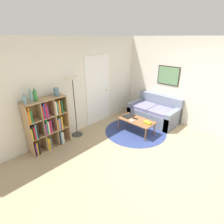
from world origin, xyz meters
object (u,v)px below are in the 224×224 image
object	(u,v)px
floor_lamp	(73,89)
bottle_middle	(31,97)
coffee_table	(136,121)
bottle_right	(35,96)
bottle_left	(25,100)
laptop	(129,116)
bowl	(132,121)
couch	(154,113)
bookshelf	(47,124)
vase_on_shelf	(56,92)

from	to	relation	value
floor_lamp	bottle_middle	xyz separation A→B (m)	(-1.07, 0.00, 0.06)
coffee_table	bottle_right	xyz separation A→B (m)	(-2.25, 1.13, 1.03)
floor_lamp	bottle_left	world-z (taller)	floor_lamp
laptop	bowl	bearing A→B (deg)	-127.78
floor_lamp	couch	bearing A→B (deg)	-25.26
bookshelf	bottle_middle	bearing A→B (deg)	-175.41
bottle_right	floor_lamp	bearing A→B (deg)	-1.23
vase_on_shelf	bowl	bearing A→B (deg)	-35.33
vase_on_shelf	bottle_left	bearing A→B (deg)	-177.94
floor_lamp	couch	xyz separation A→B (m)	(2.31, -1.09, -1.05)
vase_on_shelf	bookshelf	bearing A→B (deg)	179.86
coffee_table	vase_on_shelf	xyz separation A→B (m)	(-1.74, 1.13, 1.01)
couch	bottle_left	world-z (taller)	bottle_left
bottle_left	vase_on_shelf	world-z (taller)	bottle_left
bottle_left	bottle_middle	world-z (taller)	bottle_middle
bottle_middle	vase_on_shelf	size ratio (longest dim) A/B	1.53
coffee_table	bottle_right	size ratio (longest dim) A/B	3.64
floor_lamp	bottle_middle	size ratio (longest dim) A/B	5.85
couch	floor_lamp	bearing A→B (deg)	154.74
floor_lamp	coffee_table	world-z (taller)	floor_lamp
couch	bottle_left	bearing A→B (deg)	162.86
floor_lamp	bowl	distance (m)	1.79
laptop	vase_on_shelf	world-z (taller)	vase_on_shelf
couch	laptop	xyz separation A→B (m)	(-1.00, 0.29, 0.13)
floor_lamp	bottle_left	distance (m)	1.21
bookshelf	vase_on_shelf	xyz separation A→B (m)	(0.36, -0.00, 0.73)
bottle_middle	bookshelf	bearing A→B (deg)	4.59
laptop	floor_lamp	bearing A→B (deg)	148.43
floor_lamp	couch	distance (m)	2.77
coffee_table	bottle_left	xyz separation A→B (m)	(-2.48, 1.11, 1.01)
laptop	bottle_middle	xyz separation A→B (m)	(-2.38, 0.81, 0.98)
bookshelf	floor_lamp	size ratio (longest dim) A/B	0.76
couch	bowl	distance (m)	1.23
laptop	bottle_right	xyz separation A→B (m)	(-2.28, 0.83, 0.98)
bottle_middle	vase_on_shelf	xyz separation A→B (m)	(0.61, 0.02, -0.03)
laptop	couch	bearing A→B (deg)	-15.95
floor_lamp	bottle_right	distance (m)	0.98
laptop	vase_on_shelf	xyz separation A→B (m)	(-1.78, 0.83, 0.96)
bowl	floor_lamp	bearing A→B (deg)	135.30
couch	bottle_middle	distance (m)	3.73
bookshelf	floor_lamp	bearing A→B (deg)	-1.61
bookshelf	couch	distance (m)	3.35
bookshelf	coffee_table	distance (m)	2.40
floor_lamp	vase_on_shelf	xyz separation A→B (m)	(-0.47, 0.02, 0.03)
laptop	bottle_left	size ratio (longest dim) A/B	1.69
bookshelf	vase_on_shelf	bearing A→B (deg)	-0.14
bookshelf	coffee_table	world-z (taller)	bookshelf
floor_lamp	bottle_middle	distance (m)	1.07
bottle_left	vase_on_shelf	bearing A→B (deg)	2.06
couch	coffee_table	distance (m)	1.05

